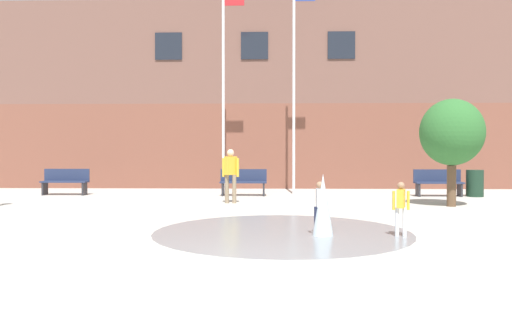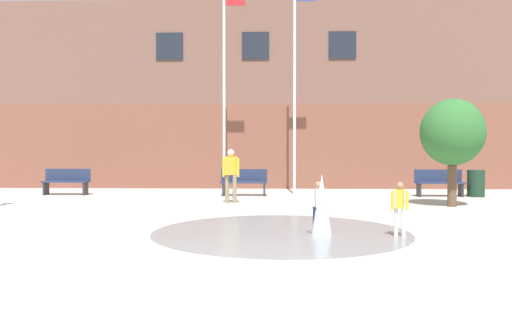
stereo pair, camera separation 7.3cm
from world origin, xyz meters
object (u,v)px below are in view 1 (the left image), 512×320
object	(u,v)px
park_bench_under_left_flagpole	(65,181)
street_tree_near_building	(452,133)
flagpole_left	(224,81)
trash_can	(475,183)
child_running	(401,205)
adult_in_red	(231,172)
park_bench_under_right_flagpole	(438,182)
child_in_fountain	(320,204)
flagpole_right	(295,79)
park_bench_center	(243,182)

from	to	relation	value
park_bench_under_left_flagpole	street_tree_near_building	distance (m)	12.72
flagpole_left	trash_can	xyz separation A→B (m)	(8.55, -0.83, -3.58)
child_running	park_bench_under_left_flagpole	bearing A→B (deg)	72.20
flagpole_left	adult_in_red	bearing A→B (deg)	-81.44
park_bench_under_right_flagpole	child_in_fountain	size ratio (longest dim) A/B	1.62
adult_in_red	park_bench_under_right_flagpole	bearing A→B (deg)	-28.55
park_bench_under_left_flagpole	flagpole_right	xyz separation A→B (m)	(8.04, 0.60, 3.62)
child_running	street_tree_near_building	distance (m)	5.81
child_running	trash_can	world-z (taller)	child_running
park_bench_under_left_flagpole	park_bench_center	size ratio (longest dim) A/B	1.00
park_bench_under_left_flagpole	flagpole_left	size ratio (longest dim) A/B	0.21
park_bench_center	adult_in_red	size ratio (longest dim) A/B	1.01
park_bench_under_left_flagpole	park_bench_center	bearing A→B (deg)	-1.09
flagpole_left	street_tree_near_building	size ratio (longest dim) A/B	2.54
adult_in_red	trash_can	size ratio (longest dim) A/B	1.77
park_bench_under_left_flagpole	street_tree_near_building	size ratio (longest dim) A/B	0.54
trash_can	street_tree_near_building	size ratio (longest dim) A/B	0.30
child_in_fountain	adult_in_red	world-z (taller)	adult_in_red
park_bench_under_left_flagpole	trash_can	xyz separation A→B (m)	(14.07, -0.23, -0.03)
child_in_fountain	flagpole_right	world-z (taller)	flagpole_right
flagpole_right	street_tree_near_building	size ratio (longest dim) A/B	2.58
park_bench_center	child_running	xyz separation A→B (m)	(3.27, -8.08, 0.10)
flagpole_right	trash_can	world-z (taller)	flagpole_right
child_in_fountain	adult_in_red	bearing A→B (deg)	-161.58
child_running	flagpole_right	world-z (taller)	flagpole_right
adult_in_red	flagpole_left	bearing A→B (deg)	50.76
park_bench_under_right_flagpole	child_running	size ratio (longest dim) A/B	1.62
child_running	trash_can	xyz separation A→B (m)	(4.55, 7.97, -0.13)
child_running	street_tree_near_building	size ratio (longest dim) A/B	0.33
flagpole_right	flagpole_left	bearing A→B (deg)	180.00
flagpole_right	street_tree_near_building	xyz separation A→B (m)	(4.16, -3.86, -2.05)
child_in_fountain	flagpole_right	bearing A→B (deg)	177.99
park_bench_center	street_tree_near_building	distance (m)	6.91
park_bench_center	street_tree_near_building	xyz separation A→B (m)	(5.95, -3.14, 1.56)
street_tree_near_building	flagpole_right	bearing A→B (deg)	137.14
child_running	flagpole_left	bearing A→B (deg)	47.37
park_bench_under_right_flagpole	street_tree_near_building	bearing A→B (deg)	-102.18
flagpole_left	child_in_fountain	bearing A→B (deg)	-73.61
park_bench_center	child_running	bearing A→B (deg)	-67.96
park_bench_under_right_flagpole	trash_can	xyz separation A→B (m)	(1.21, -0.04, -0.03)
park_bench_under_left_flagpole	flagpole_left	bearing A→B (deg)	6.22
park_bench_center	child_in_fountain	distance (m)	8.17
park_bench_under_left_flagpole	park_bench_center	xyz separation A→B (m)	(6.24, -0.12, 0.00)
flagpole_right	trash_can	xyz separation A→B (m)	(6.03, -0.83, -3.65)
flagpole_right	park_bench_under_right_flagpole	bearing A→B (deg)	-9.29
park_bench_under_right_flagpole	adult_in_red	bearing A→B (deg)	-160.74
park_bench_under_left_flagpole	flagpole_left	xyz separation A→B (m)	(5.52, 0.60, 3.55)
park_bench_under_left_flagpole	flagpole_right	world-z (taller)	flagpole_right
child_in_fountain	adult_in_red	size ratio (longest dim) A/B	0.62
park_bench_center	street_tree_near_building	bearing A→B (deg)	-27.82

